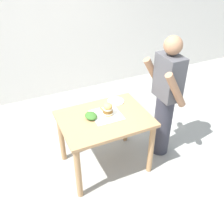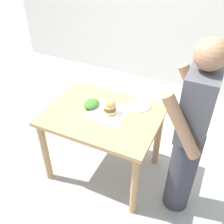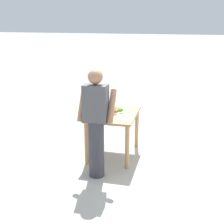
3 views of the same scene
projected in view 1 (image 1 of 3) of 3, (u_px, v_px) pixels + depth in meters
ground_plane at (105, 164)px, 3.60m from camera, size 80.00×80.00×0.00m
patio_table at (105, 126)px, 3.23m from camera, size 0.81×1.08×0.79m
serving_paper at (106, 115)px, 3.20m from camera, size 0.35×0.35×0.00m
sandwich at (108, 109)px, 3.15m from camera, size 0.12×0.12×0.20m
pickle_spear at (102, 110)px, 3.26m from camera, size 0.09×0.03×0.02m
side_plate_with_forks at (116, 101)px, 3.44m from camera, size 0.22×0.22×0.02m
side_salad at (91, 116)px, 3.13m from camera, size 0.18×0.14×0.06m
diner_across_table at (166, 98)px, 3.33m from camera, size 0.55×0.35×1.69m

